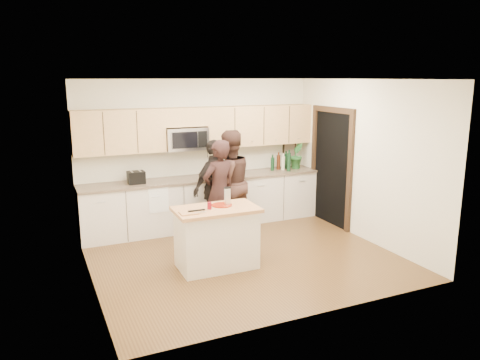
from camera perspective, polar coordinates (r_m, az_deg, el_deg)
name	(u,v)px	position (r m, az deg, el deg)	size (l,w,h in m)	color
floor	(243,257)	(7.37, 0.36, -9.32)	(4.50, 4.50, 0.00)	brown
room_shell	(243,146)	(6.91, 0.37, 4.12)	(4.52, 4.02, 2.71)	beige
back_cabinetry	(205,202)	(8.70, -4.29, -2.64)	(4.50, 0.66, 0.94)	beige
upper_cabinetry	(203,127)	(8.60, -4.56, 6.48)	(4.50, 0.33, 0.75)	tan
microwave	(186,139)	(8.48, -6.64, 5.04)	(0.76, 0.41, 0.40)	silver
doorway	(331,163)	(8.89, 11.09, 2.01)	(0.06, 1.25, 2.20)	black
framed_picture	(289,150)	(9.61, 6.02, 3.70)	(0.30, 0.03, 0.38)	black
dish_towel	(157,192)	(8.18, -10.13, -1.40)	(0.34, 0.60, 0.48)	white
island	(217,237)	(6.84, -2.88, -7.01)	(1.21, 0.72, 0.90)	beige
red_plate	(222,205)	(6.82, -2.24, -3.07)	(0.30, 0.30, 0.02)	maroon
box_grater	(227,196)	(6.80, -1.55, -1.91)	(0.09, 0.06, 0.26)	silver
drink_glass	(209,206)	(6.63, -3.75, -3.16)	(0.06, 0.06, 0.10)	maroon
cutting_board	(189,213)	(6.46, -6.27, -4.01)	(0.24, 0.20, 0.02)	#B9824D
tongs	(197,210)	(6.49, -5.32, -3.72)	(0.24, 0.03, 0.02)	black
knife	(200,212)	(6.43, -4.88, -3.93)	(0.17, 0.02, 0.01)	silver
toaster	(136,177)	(8.22, -12.55, 0.31)	(0.29, 0.24, 0.21)	black
bottle_cluster	(282,161)	(9.22, 5.19, 2.33)	(0.42, 0.34, 0.42)	black
orchid	(296,155)	(9.40, 6.87, 3.06)	(0.30, 0.24, 0.54)	#2A692E
woman_left	(219,192)	(7.79, -2.55, -1.41)	(0.63, 0.42, 1.74)	black
woman_center	(229,183)	(8.18, -1.37, -0.34)	(0.90, 0.70, 1.84)	#34201A
woman_right	(216,188)	(8.10, -2.97, -1.01)	(0.99, 0.41, 1.70)	black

